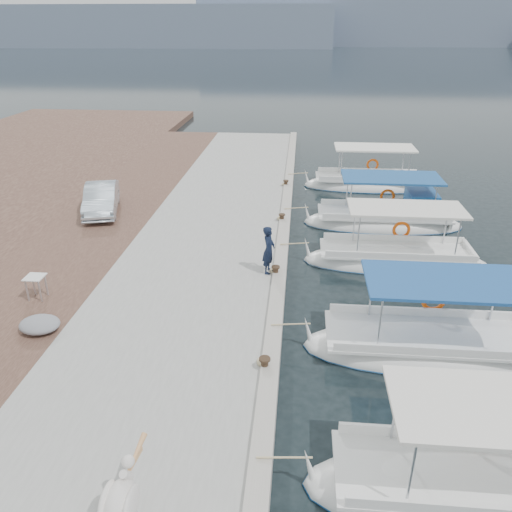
{
  "coord_description": "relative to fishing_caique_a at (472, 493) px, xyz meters",
  "views": [
    {
      "loc": [
        0.31,
        -13.27,
        8.12
      ],
      "look_at": [
        -1.0,
        1.45,
        1.2
      ],
      "focal_mm": 35.0,
      "sensor_mm": 36.0,
      "label": 1
    }
  ],
  "objects": [
    {
      "name": "pelican",
      "position": [
        -6.14,
        -1.5,
        0.98
      ],
      "size": [
        0.62,
        1.53,
        1.18
      ],
      "color": "tan",
      "rests_on": "concrete_quay"
    },
    {
      "name": "distant_hills",
      "position": [
        25.84,
        207.86,
        7.49
      ],
      "size": [
        330.0,
        60.0,
        18.0
      ],
      "color": "slate",
      "rests_on": "ground"
    },
    {
      "name": "ground",
      "position": [
        -3.77,
        6.36,
        -0.13
      ],
      "size": [
        400.0,
        400.0,
        0.0
      ],
      "primitive_type": "plane",
      "color": "black",
      "rests_on": "ground"
    },
    {
      "name": "tarp_bundle",
      "position": [
        -10.33,
        3.99,
        0.57
      ],
      "size": [
        1.1,
        0.9,
        0.4
      ],
      "primitive_type": "ellipsoid",
      "color": "gray",
      "rests_on": "cobblestone_strip"
    },
    {
      "name": "mooring_bollards",
      "position": [
        -4.12,
        7.86,
        0.57
      ],
      "size": [
        0.28,
        20.28,
        0.33
      ],
      "color": "black",
      "rests_on": "concrete_quay"
    },
    {
      "name": "cobblestone_strip",
      "position": [
        -11.77,
        11.36,
        0.12
      ],
      "size": [
        4.0,
        40.0,
        0.5
      ],
      "primitive_type": "cube",
      "color": "#4D3228",
      "rests_on": "ground"
    },
    {
      "name": "quay_curb",
      "position": [
        -3.99,
        11.36,
        0.43
      ],
      "size": [
        0.44,
        40.0,
        0.12
      ],
      "primitive_type": "cube",
      "color": "#A59E92",
      "rests_on": "concrete_quay"
    },
    {
      "name": "fisherman",
      "position": [
        -4.37,
        8.07,
        1.19
      ],
      "size": [
        0.5,
        0.66,
        1.64
      ],
      "primitive_type": "imported",
      "rotation": [
        0.0,
        0.0,
        1.37
      ],
      "color": "black",
      "rests_on": "concrete_quay"
    },
    {
      "name": "folding_table",
      "position": [
        -11.26,
        5.71,
        0.9
      ],
      "size": [
        0.55,
        0.55,
        0.73
      ],
      "color": "silver",
      "rests_on": "cobblestone_strip"
    },
    {
      "name": "parked_car",
      "position": [
        -12.09,
        13.3,
        0.99
      ],
      "size": [
        2.27,
        3.97,
        1.24
      ],
      "primitive_type": "imported",
      "rotation": [
        0.0,
        0.0,
        0.27
      ],
      "color": "silver",
      "rests_on": "cobblestone_strip"
    },
    {
      "name": "fishing_caique_b",
      "position": [
        0.17,
        4.61,
        -0.0
      ],
      "size": [
        6.7,
        2.37,
        2.83
      ],
      "color": "white",
      "rests_on": "ground"
    },
    {
      "name": "fishing_caique_e",
      "position": [
        0.28,
        19.65,
        -0.0
      ],
      "size": [
        6.93,
        2.24,
        2.83
      ],
      "color": "white",
      "rests_on": "ground"
    },
    {
      "name": "concrete_quay",
      "position": [
        -6.77,
        11.36,
        0.12
      ],
      "size": [
        6.0,
        40.0,
        0.5
      ],
      "primitive_type": "cube",
      "color": "#989892",
      "rests_on": "ground"
    },
    {
      "name": "fishing_caique_c",
      "position": [
        0.19,
        10.1,
        -0.0
      ],
      "size": [
        6.75,
        2.07,
        2.83
      ],
      "color": "white",
      "rests_on": "ground"
    },
    {
      "name": "fishing_caique_d",
      "position": [
        0.39,
        14.04,
        0.07
      ],
      "size": [
        6.91,
        2.35,
        2.83
      ],
      "color": "white",
      "rests_on": "ground"
    },
    {
      "name": "fishing_caique_a",
      "position": [
        0.0,
        0.0,
        0.0
      ],
      "size": [
        6.36,
        2.15,
        2.83
      ],
      "color": "white",
      "rests_on": "ground"
    }
  ]
}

